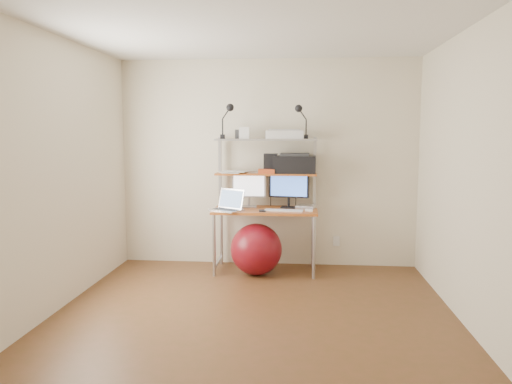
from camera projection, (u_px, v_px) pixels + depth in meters
room at (253, 176)px, 4.30m from camera, size 3.60×3.60×3.60m
computer_desk at (266, 190)px, 5.82m from camera, size 1.20×0.60×1.57m
wall_outlet at (336, 241)px, 6.10m from camera, size 0.08×0.01×0.12m
monitor_silver at (249, 187)px, 5.92m from camera, size 0.40×0.15×0.45m
monitor_black at (289, 187)px, 5.87m from camera, size 0.48×0.16×0.48m
laptop at (229, 206)px, 5.69m from camera, size 0.44×0.41×0.30m
keyboard at (284, 210)px, 5.65m from camera, size 0.44×0.17×0.01m
mouse at (309, 210)px, 5.62m from camera, size 0.09×0.07×0.02m
mac_mini at (306, 207)px, 5.83m from camera, size 0.26×0.26×0.04m
phone at (262, 211)px, 5.63m from camera, size 0.09×0.14×0.01m
printer at (295, 164)px, 5.84m from camera, size 0.50×0.35×0.23m
nas_cube at (271, 163)px, 5.84m from camera, size 0.16×0.16×0.23m
red_box at (266, 171)px, 5.77m from camera, size 0.20×0.14×0.05m
scanner at (284, 134)px, 5.80m from camera, size 0.45×0.33×0.11m
box_white at (244, 133)px, 5.79m from camera, size 0.12×0.10×0.13m
box_grey at (240, 134)px, 5.84m from camera, size 0.13×0.13×0.11m
clip_lamp_left at (229, 113)px, 5.74m from camera, size 0.16×0.09×0.40m
clip_lamp_right at (300, 114)px, 5.71m from camera, size 0.16×0.09×0.39m
exercise_ball at (256, 249)px, 5.70m from camera, size 0.59×0.59×0.59m
paper_stack at (234, 172)px, 5.90m from camera, size 0.41×0.40×0.02m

